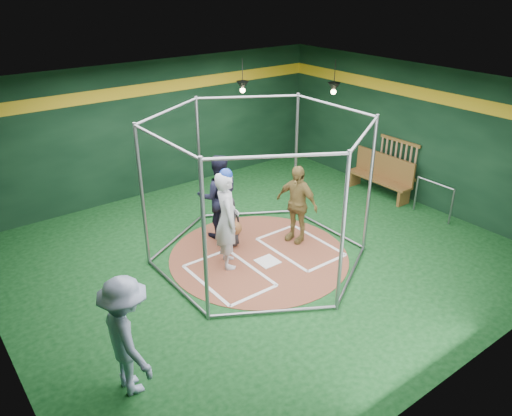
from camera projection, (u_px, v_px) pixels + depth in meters
room_shell at (259, 180)px, 9.88m from camera, size 10.10×9.10×3.53m
clay_disc at (259, 256)px, 10.62m from camera, size 3.80×3.80×0.01m
home_plate at (268, 261)px, 10.40m from camera, size 0.43×0.43×0.01m
batter_box_left at (229, 275)px, 9.92m from camera, size 1.17×1.77×0.01m
batter_box_right at (300, 247)px, 10.96m from camera, size 1.17×1.77×0.01m
batting_cage at (259, 192)px, 9.98m from camera, size 4.05×4.67×3.00m
bat_rack at (398, 157)px, 13.15m from camera, size 0.07×1.25×0.98m
pendant_lamp_near at (243, 86)px, 13.24m from camera, size 0.34×0.34×0.90m
pendant_lamp_far at (334, 87)px, 13.07m from camera, size 0.34×0.34×0.90m
batter_figure at (227, 219)px, 9.88m from camera, size 0.75×0.88×2.11m
visitor_leopard at (297, 204)px, 10.90m from camera, size 0.69×1.11×1.77m
catcher_figure at (229, 222)px, 10.75m from camera, size 0.63×0.62×1.17m
umpire at (218, 196)px, 11.04m from camera, size 1.16×1.06×1.93m
bystander_blue at (127, 336)px, 6.90m from camera, size 0.72×1.21×1.86m
dugout_bench at (382, 174)px, 13.37m from camera, size 0.44×1.90×1.11m
steel_railing at (434, 194)px, 12.08m from camera, size 0.05×1.06×0.91m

